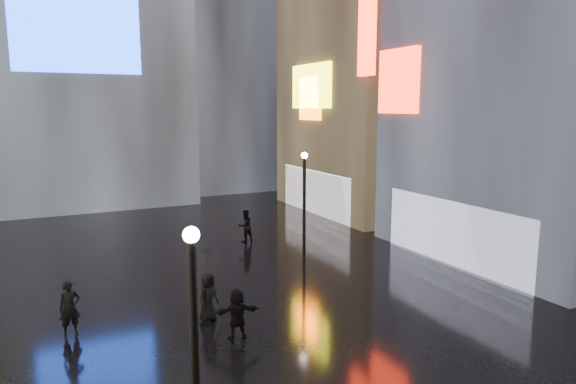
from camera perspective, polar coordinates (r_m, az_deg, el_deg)
ground at (r=22.40m, az=-9.30°, el=-9.67°), size 140.00×140.00×0.00m
building_right_far at (r=38.08m, az=10.06°, el=19.41°), size 10.28×12.00×28.00m
lamp_near at (r=9.95m, az=-10.33°, el=-16.54°), size 0.30×0.30×5.20m
lamp_far at (r=24.25m, az=1.82°, el=-0.88°), size 0.30×0.30×5.20m
pedestrian_4 at (r=18.15m, az=-8.89°, el=-11.46°), size 0.98×0.87×1.69m
pedestrian_5 at (r=16.72m, az=-5.67°, el=-13.33°), size 1.59×0.77×1.65m
pedestrian_6 at (r=18.24m, az=-23.09°, el=-11.80°), size 0.71×0.52×1.81m
pedestrian_7 at (r=28.10m, az=-4.77°, el=-3.77°), size 0.96×0.81×1.77m
umbrella_2 at (r=17.73m, az=-9.00°, el=-7.54°), size 1.01×0.99×0.91m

